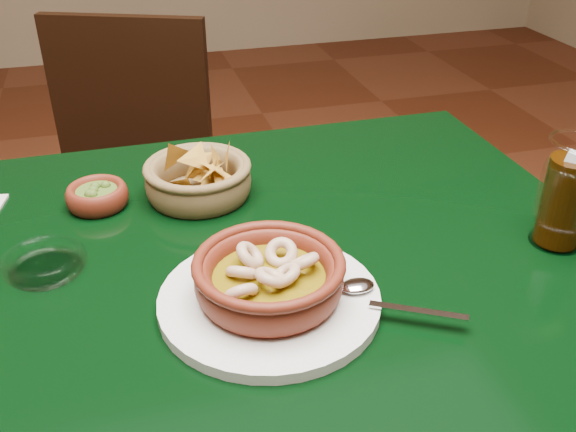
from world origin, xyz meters
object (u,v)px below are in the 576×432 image
object	(u,v)px
dining_table	(189,319)
dining_chair	(124,195)
chip_basket	(199,179)
shrimp_plate	(270,283)
cola_drink	(567,194)

from	to	relation	value
dining_table	dining_chair	distance (m)	0.72
dining_table	dining_chair	xyz separation A→B (m)	(-0.07, 0.70, -0.16)
dining_chair	chip_basket	xyz separation A→B (m)	(0.12, -0.53, 0.29)
shrimp_plate	chip_basket	xyz separation A→B (m)	(-0.04, 0.30, -0.00)
dining_table	chip_basket	world-z (taller)	chip_basket
dining_chair	cola_drink	size ratio (longest dim) A/B	5.03
shrimp_plate	cola_drink	size ratio (longest dim) A/B	1.94
dining_table	cola_drink	size ratio (longest dim) A/B	6.77
dining_table	cola_drink	bearing A→B (deg)	-10.40
dining_chair	shrimp_plate	bearing A→B (deg)	-79.12
dining_chair	cola_drink	distance (m)	1.04
cola_drink	shrimp_plate	bearing A→B (deg)	-176.35
chip_basket	dining_chair	bearing A→B (deg)	102.78
dining_table	shrimp_plate	size ratio (longest dim) A/B	3.49
dining_chair	chip_basket	world-z (taller)	dining_chair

